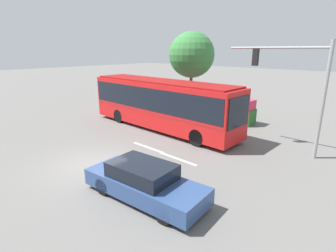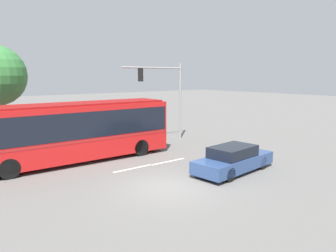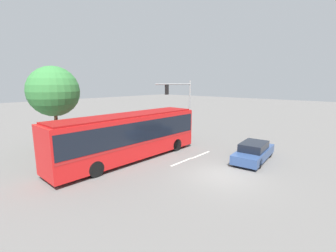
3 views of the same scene
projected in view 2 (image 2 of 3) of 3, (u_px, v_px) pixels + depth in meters
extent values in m
plane|color=slate|center=(167.00, 187.00, 14.05)|extent=(140.00, 140.00, 0.00)
cube|color=red|center=(70.00, 132.00, 17.79)|extent=(11.73, 2.63, 2.99)
cube|color=black|center=(69.00, 123.00, 17.71)|extent=(11.50, 2.67, 1.44)
cube|color=#B21E1E|center=(70.00, 138.00, 17.85)|extent=(11.62, 2.66, 0.14)
cube|color=black|center=(156.00, 117.00, 21.25)|extent=(0.09, 2.09, 1.67)
cube|color=maroon|center=(68.00, 104.00, 17.55)|extent=(11.26, 2.43, 0.10)
cylinder|color=black|center=(123.00, 142.00, 21.22)|extent=(1.00, 0.32, 1.00)
cylinder|color=black|center=(141.00, 148.00, 19.52)|extent=(1.00, 0.32, 1.00)
cylinder|color=black|center=(0.00, 159.00, 16.80)|extent=(1.00, 0.32, 1.00)
cylinder|color=black|center=(9.00, 169.00, 15.10)|extent=(1.00, 0.32, 1.00)
cube|color=navy|center=(234.00, 162.00, 16.23)|extent=(4.93, 2.22, 0.62)
cube|color=black|center=(233.00, 151.00, 16.06)|extent=(2.53, 1.78, 0.54)
cylinder|color=black|center=(237.00, 157.00, 17.82)|extent=(0.69, 0.28, 0.67)
cylinder|color=black|center=(262.00, 163.00, 16.73)|extent=(0.69, 0.28, 0.67)
cylinder|color=black|center=(204.00, 168.00, 15.83)|extent=(0.69, 0.28, 0.67)
cylinder|color=black|center=(230.00, 175.00, 14.73)|extent=(0.69, 0.28, 0.67)
cylinder|color=gray|center=(180.00, 101.00, 24.53)|extent=(0.18, 0.18, 5.77)
cylinder|color=gray|center=(153.00, 68.00, 22.57)|extent=(5.12, 0.12, 0.12)
cube|color=black|center=(141.00, 75.00, 22.01)|extent=(0.30, 0.22, 0.90)
cylinder|color=red|center=(140.00, 70.00, 22.06)|extent=(0.18, 0.02, 0.18)
cylinder|color=yellow|center=(140.00, 75.00, 22.10)|extent=(0.18, 0.02, 0.18)
cylinder|color=green|center=(140.00, 79.00, 22.15)|extent=(0.18, 0.02, 0.18)
cube|color=#286028|center=(54.00, 138.00, 22.21)|extent=(7.41, 1.17, 1.14)
cube|color=#CC3351|center=(53.00, 125.00, 22.06)|extent=(7.27, 1.11, 0.69)
cube|color=silver|center=(168.00, 162.00, 18.17)|extent=(2.40, 0.16, 0.01)
cube|color=silver|center=(133.00, 168.00, 16.86)|extent=(2.40, 0.16, 0.01)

